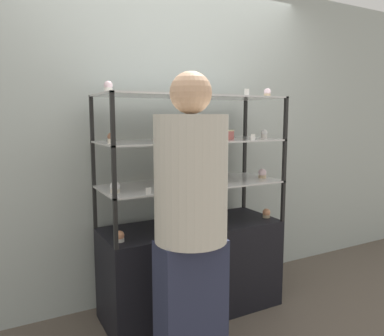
% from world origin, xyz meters
% --- Properties ---
extents(ground_plane, '(20.00, 20.00, 0.00)m').
position_xyz_m(ground_plane, '(0.00, 0.00, 0.00)').
color(ground_plane, brown).
extents(back_wall, '(8.00, 0.05, 2.60)m').
position_xyz_m(back_wall, '(0.00, 0.41, 1.30)').
color(back_wall, '#A8B2AD').
rests_on(back_wall, ground_plane).
extents(display_base, '(1.33, 0.52, 0.67)m').
position_xyz_m(display_base, '(0.00, 0.00, 0.34)').
color(display_base, black).
rests_on(display_base, ground_plane).
extents(display_riser_lower, '(1.33, 0.52, 0.31)m').
position_xyz_m(display_riser_lower, '(0.00, 0.00, 0.97)').
color(display_riser_lower, black).
rests_on(display_riser_lower, display_base).
extents(display_riser_middle, '(1.33, 0.52, 0.31)m').
position_xyz_m(display_riser_middle, '(0.00, 0.00, 1.28)').
color(display_riser_middle, black).
rests_on(display_riser_middle, display_riser_lower).
extents(display_riser_upper, '(1.33, 0.52, 0.31)m').
position_xyz_m(display_riser_upper, '(0.00, 0.00, 1.60)').
color(display_riser_upper, black).
rests_on(display_riser_upper, display_riser_middle).
extents(layer_cake_centerpiece, '(0.20, 0.20, 0.12)m').
position_xyz_m(layer_cake_centerpiece, '(-0.09, -0.01, 1.05)').
color(layer_cake_centerpiece, '#DBBC84').
rests_on(layer_cake_centerpiece, display_riser_lower).
extents(sheet_cake_frosted, '(0.21, 0.13, 0.07)m').
position_xyz_m(sheet_cake_frosted, '(0.21, -0.01, 1.34)').
color(sheet_cake_frosted, '#C66660').
rests_on(sheet_cake_frosted, display_riser_middle).
extents(cupcake_0, '(0.06, 0.06, 0.07)m').
position_xyz_m(cupcake_0, '(-0.59, -0.12, 0.71)').
color(cupcake_0, white).
rests_on(cupcake_0, display_base).
extents(cupcake_1, '(0.06, 0.06, 0.07)m').
position_xyz_m(cupcake_1, '(-0.00, -0.08, 0.71)').
color(cupcake_1, '#CCB28C').
rests_on(cupcake_1, display_base).
extents(cupcake_2, '(0.06, 0.06, 0.07)m').
position_xyz_m(cupcake_2, '(0.61, -0.11, 0.71)').
color(cupcake_2, '#CCB28C').
rests_on(cupcake_2, display_base).
extents(price_tag_0, '(0.04, 0.00, 0.04)m').
position_xyz_m(price_tag_0, '(0.07, -0.24, 0.70)').
color(price_tag_0, white).
rests_on(price_tag_0, display_base).
extents(cupcake_3, '(0.06, 0.06, 0.07)m').
position_xyz_m(cupcake_3, '(-0.60, -0.09, 1.02)').
color(cupcake_3, beige).
rests_on(cupcake_3, display_riser_lower).
extents(cupcake_4, '(0.06, 0.06, 0.07)m').
position_xyz_m(cupcake_4, '(0.60, -0.07, 1.02)').
color(cupcake_4, '#CCB28C').
rests_on(cupcake_4, display_riser_lower).
extents(price_tag_1, '(0.04, 0.00, 0.04)m').
position_xyz_m(price_tag_1, '(-0.44, -0.24, 1.01)').
color(price_tag_1, white).
rests_on(price_tag_1, display_riser_lower).
extents(cupcake_5, '(0.05, 0.05, 0.07)m').
position_xyz_m(cupcake_5, '(-0.62, -0.09, 1.33)').
color(cupcake_5, beige).
rests_on(cupcake_5, display_riser_middle).
extents(cupcake_6, '(0.05, 0.05, 0.07)m').
position_xyz_m(cupcake_6, '(-0.20, -0.14, 1.33)').
color(cupcake_6, white).
rests_on(cupcake_6, display_riser_middle).
extents(cupcake_7, '(0.05, 0.05, 0.07)m').
position_xyz_m(cupcake_7, '(0.60, -0.07, 1.33)').
color(cupcake_7, white).
rests_on(cupcake_7, display_riser_middle).
extents(price_tag_2, '(0.04, 0.00, 0.04)m').
position_xyz_m(price_tag_2, '(0.36, -0.24, 1.32)').
color(price_tag_2, white).
rests_on(price_tag_2, display_riser_middle).
extents(cupcake_8, '(0.05, 0.05, 0.07)m').
position_xyz_m(cupcake_8, '(-0.62, -0.07, 1.65)').
color(cupcake_8, white).
rests_on(cupcake_8, display_riser_upper).
extents(cupcake_9, '(0.05, 0.05, 0.07)m').
position_xyz_m(cupcake_9, '(-0.00, -0.10, 1.65)').
color(cupcake_9, beige).
rests_on(cupcake_9, display_riser_upper).
extents(cupcake_10, '(0.05, 0.05, 0.07)m').
position_xyz_m(cupcake_10, '(0.62, -0.07, 1.65)').
color(cupcake_10, '#CCB28C').
rests_on(cupcake_10, display_riser_upper).
extents(price_tag_3, '(0.04, 0.00, 0.04)m').
position_xyz_m(price_tag_3, '(0.30, -0.24, 1.64)').
color(price_tag_3, white).
rests_on(price_tag_3, display_riser_upper).
extents(customer_figure, '(0.40, 0.40, 1.70)m').
position_xyz_m(customer_figure, '(-0.34, -0.62, 0.91)').
color(customer_figure, '#282D47').
rests_on(customer_figure, ground_plane).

